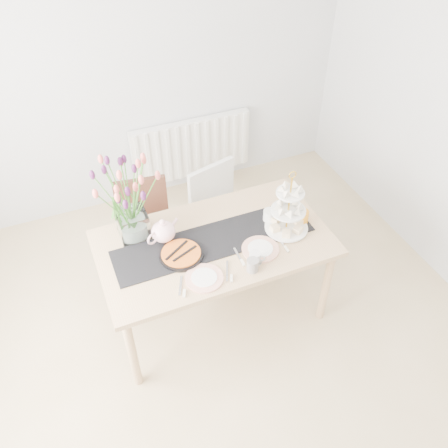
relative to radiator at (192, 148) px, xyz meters
name	(u,v)px	position (x,y,z in m)	size (l,w,h in m)	color
room_shell	(237,244)	(-0.50, -2.19, 0.85)	(4.50, 4.50, 4.50)	tan
radiator	(192,148)	(0.00, 0.00, 0.00)	(1.20, 0.08, 0.60)	white
dining_table	(214,249)	(-0.40, -1.59, 0.22)	(1.60, 0.90, 0.75)	tan
chair_brown	(145,222)	(-0.73, -0.93, 0.03)	(0.47, 0.47, 0.84)	#391C14
chair_white	(220,209)	(-0.12, -1.03, 0.06)	(0.53, 0.53, 0.88)	silver
table_runner	(214,241)	(-0.40, -1.59, 0.30)	(1.40, 0.35, 0.01)	black
tulip_vase	(127,189)	(-0.89, -1.32, 0.70)	(0.73, 0.73, 0.63)	silver
cake_stand	(288,215)	(0.12, -1.68, 0.43)	(0.31, 0.31, 0.45)	gold
teapot	(163,232)	(-0.71, -1.45, 0.38)	(0.26, 0.22, 0.17)	white
cream_jug	(269,216)	(0.05, -1.55, 0.35)	(0.09, 0.09, 0.09)	white
tart_tin	(181,254)	(-0.65, -1.65, 0.32)	(0.30, 0.30, 0.04)	black
mug_grey	(253,265)	(-0.27, -1.94, 0.35)	(0.08, 0.08, 0.09)	gray
mug_white	(255,258)	(-0.23, -1.89, 0.35)	(0.08, 0.08, 0.09)	silver
mug_orange	(302,217)	(0.26, -1.66, 0.35)	(0.09, 0.09, 0.10)	orange
plate_left	(204,278)	(-0.58, -1.89, 0.31)	(0.25, 0.25, 0.01)	white
plate_right	(260,249)	(-0.14, -1.79, 0.31)	(0.26, 0.26, 0.01)	white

